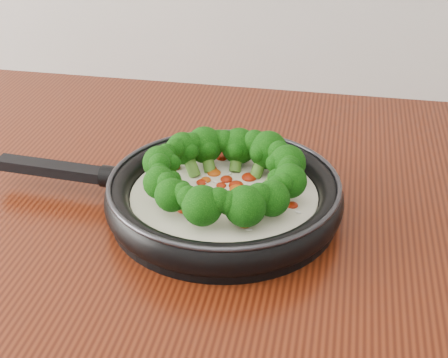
# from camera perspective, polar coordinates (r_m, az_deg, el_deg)

# --- Properties ---
(skillet) EXTENTS (0.46, 0.31, 0.08)m
(skillet) POSITION_cam_1_polar(r_m,az_deg,el_deg) (0.79, -0.08, -0.99)
(skillet) COLOR black
(skillet) RESTS_ON counter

